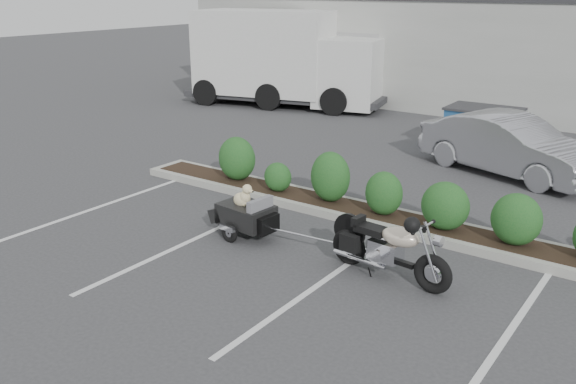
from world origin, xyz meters
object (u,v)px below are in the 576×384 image
Objects in this scene: sedan at (509,145)px; pet_trailer at (246,214)px; delivery_truck at (286,61)px; dumpster at (482,130)px; motorcycle at (388,249)px.

pet_trailer is at bearing 175.33° from sedan.
delivery_truck is (-6.68, 10.51, 1.20)m from pet_trailer.
sedan is at bearing -37.23° from delivery_truck.
pet_trailer is at bearing -101.59° from dumpster.
dumpster is at bearing 54.23° from sedan.
dumpster is 0.24× the size of delivery_truck.
motorcycle is 8.09m from dumpster.
delivery_truck is at bearing 137.43° from motorcycle.
delivery_truck is at bearing 83.90° from sedan.
dumpster is 8.62m from delivery_truck.
delivery_truck reaches higher than motorcycle.
motorcycle is 1.12× the size of dumpster.
motorcycle is at bearing -161.16° from sedan.
pet_trailer is 0.39× the size of sedan.
dumpster is at bearing 104.64° from motorcycle.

